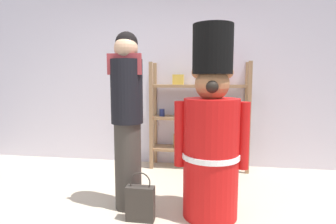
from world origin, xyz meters
The scene contains 5 objects.
back_wall centered at (0.00, 2.20, 1.30)m, with size 6.40×0.12×2.60m, color silver.
merchandise_shelf centered at (0.46, 1.98, 0.80)m, with size 1.42×0.35×1.56m.
teddy_bear_guard centered at (0.62, 0.55, 0.78)m, with size 0.70×0.54×1.80m.
person_shopper centered at (-0.20, 0.59, 0.95)m, with size 0.33×0.31×1.77m.
shopping_bag centered at (-0.02, 0.35, 0.17)m, with size 0.26×0.10×0.47m.
Camera 1 is at (0.60, -2.01, 1.32)m, focal length 29.33 mm.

